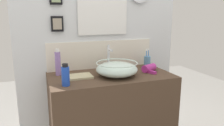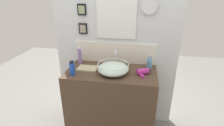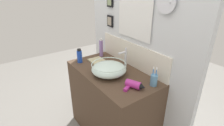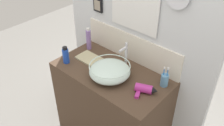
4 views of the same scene
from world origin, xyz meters
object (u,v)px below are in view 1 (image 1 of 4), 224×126
Objects in this scene: glass_bowl_sink at (117,69)px; toothbrush_cup at (147,61)px; hand_towel at (78,77)px; spray_bottle at (58,63)px; shampoo_bottle at (66,75)px; hair_drier at (150,68)px; faucet at (109,56)px.

toothbrush_cup is (0.39, 0.20, -0.01)m from glass_bowl_sink.
hand_towel is at bearing 168.18° from glass_bowl_sink.
glass_bowl_sink is at bearing -11.82° from hand_towel.
spray_bottle is 0.21m from hand_towel.
hand_towel is at bearing 55.62° from shampoo_bottle.
toothbrush_cup reaches higher than hand_towel.
toothbrush_cup is 0.78× the size of hand_towel.
glass_bowl_sink is at bearing -173.73° from hair_drier.
hand_towel is at bearing -43.17° from spray_bottle.
toothbrush_cup is 0.84m from spray_bottle.
glass_bowl_sink is at bearing 13.89° from shampoo_bottle.
hair_drier is 0.77m from shampoo_bottle.
spray_bottle is at bearing -179.32° from faucet.
toothbrush_cup is 0.87m from shampoo_bottle.
faucet is 1.02× the size of hand_towel.
faucet is 1.45× the size of shampoo_bottle.
hair_drier is 0.83× the size of spray_bottle.
spray_bottle is (-0.02, 0.30, 0.03)m from shampoo_bottle.
shampoo_bottle is 0.73× the size of spray_bottle.
spray_bottle reaches higher than glass_bowl_sink.
faucet is at bearing 35.34° from shampoo_bottle.
toothbrush_cup is at bearing 20.73° from shampoo_bottle.
spray_bottle is at bearing 136.83° from hand_towel.
toothbrush_cup is 0.81× the size of spray_bottle.
faucet reaches higher than hand_towel.
shampoo_bottle is at bearing -144.66° from faucet.
hair_drier is at bearing 10.61° from shampoo_bottle.
hair_drier is (0.33, -0.16, -0.10)m from faucet.
hair_drier is at bearing -2.55° from hand_towel.
hand_towel is (0.13, -0.13, -0.09)m from spray_bottle.
faucet reaches higher than shampoo_bottle.
hair_drier is 1.15× the size of shampoo_bottle.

